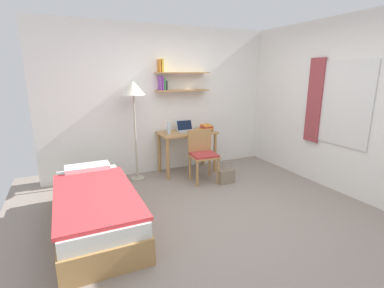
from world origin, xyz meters
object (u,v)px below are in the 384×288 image
(desk_chair, at_px, (203,153))
(water_bottle, at_px, (169,128))
(book_stack, at_px, (206,128))
(bed, at_px, (96,208))
(laptop, at_px, (185,128))
(handbag, at_px, (226,176))
(desk, at_px, (187,140))
(standing_lamp, at_px, (133,94))

(desk_chair, xyz_separation_m, water_bottle, (-0.42, 0.48, 0.37))
(book_stack, bearing_deg, bed, -149.55)
(laptop, bearing_deg, bed, -141.88)
(laptop, distance_m, water_bottle, 0.37)
(desk_chair, bearing_deg, handbag, -44.81)
(desk_chair, relative_size, water_bottle, 4.11)
(desk_chair, distance_m, book_stack, 0.63)
(bed, relative_size, water_bottle, 9.35)
(desk, xyz_separation_m, book_stack, (0.36, -0.06, 0.21))
(standing_lamp, height_order, handbag, standing_lamp)
(water_bottle, distance_m, handbag, 1.28)
(water_bottle, bearing_deg, handbag, -47.27)
(desk_chair, xyz_separation_m, book_stack, (0.30, 0.44, 0.33))
(handbag, bearing_deg, laptop, 112.79)
(bed, xyz_separation_m, water_bottle, (1.41, 1.29, 0.62))
(bed, relative_size, laptop, 6.19)
(desk_chair, bearing_deg, standing_lamp, 152.69)
(bed, distance_m, standing_lamp, 1.99)
(desk, height_order, standing_lamp, standing_lamp)
(bed, bearing_deg, standing_lamp, 57.98)
(water_bottle, bearing_deg, laptop, 14.78)
(water_bottle, height_order, handbag, water_bottle)
(bed, xyz_separation_m, desk, (1.77, 1.31, 0.37))
(desk_chair, distance_m, handbag, 0.55)
(bed, xyz_separation_m, desk_chair, (1.83, 0.81, 0.25))
(standing_lamp, bearing_deg, book_stack, -3.34)
(standing_lamp, xyz_separation_m, laptop, (0.93, 0.06, -0.66))
(laptop, xyz_separation_m, book_stack, (0.37, -0.13, 0.01))
(desk, height_order, laptop, laptop)
(handbag, bearing_deg, water_bottle, 132.73)
(laptop, bearing_deg, water_bottle, -165.22)
(bed, bearing_deg, water_bottle, 42.44)
(desk, xyz_separation_m, desk_chair, (0.06, -0.50, -0.12))
(desk_chair, distance_m, laptop, 0.66)
(bed, bearing_deg, desk_chair, 23.94)
(bed, distance_m, water_bottle, 2.01)
(desk_chair, bearing_deg, water_bottle, 131.10)
(standing_lamp, bearing_deg, water_bottle, -3.64)
(bed, height_order, desk_chair, desk_chair)
(bed, height_order, standing_lamp, standing_lamp)
(desk, relative_size, book_stack, 3.92)
(laptop, bearing_deg, desk, -88.37)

